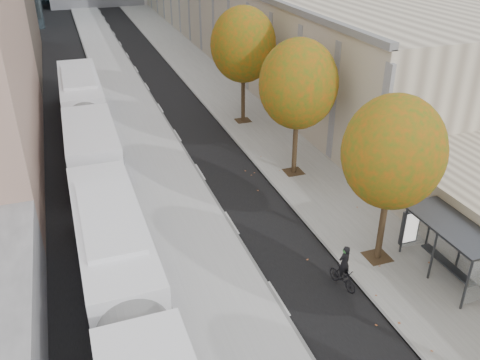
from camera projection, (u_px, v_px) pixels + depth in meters
name	position (u px, v px, depth m)	size (l,w,h in m)	color
bus_platform	(134.00, 114.00, 39.05)	(4.25, 150.00, 0.15)	#B2B2B2
sidewalk	(233.00, 103.00, 41.41)	(4.75, 150.00, 0.08)	gray
bus_shelter	(455.00, 233.00, 20.79)	(1.90, 4.40, 2.53)	#383A3F
tree_c	(393.00, 153.00, 20.46)	(4.20, 4.20, 7.28)	black
tree_d	(298.00, 84.00, 27.87)	(4.40, 4.40, 7.60)	black
tree_e	(243.00, 45.00, 35.28)	(4.60, 4.60, 7.92)	black
bus_near	(128.00, 309.00, 17.53)	(2.96, 18.41, 3.06)	white
bus_far	(85.00, 116.00, 34.04)	(2.98, 19.29, 3.21)	white
cyclist	(343.00, 272.00, 20.85)	(0.78, 1.62, 2.00)	black
distant_car	(75.00, 83.00, 44.06)	(1.66, 4.11, 1.40)	silver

